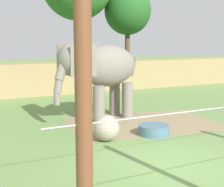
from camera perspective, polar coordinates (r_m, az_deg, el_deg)
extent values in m
plane|color=#6B8E4C|center=(9.07, 10.77, -12.23)|extent=(120.00, 120.00, 0.00)
cube|color=#937F5B|center=(13.45, 5.42, -5.12)|extent=(6.60, 5.00, 0.01)
cube|color=tan|center=(21.13, -12.43, 2.51)|extent=(36.00, 1.80, 1.98)
cylinder|color=gray|center=(13.25, -2.28, -1.93)|extent=(0.48, 0.48, 1.53)
cylinder|color=gray|center=(13.91, -4.41, -1.43)|extent=(0.48, 0.48, 1.53)
cylinder|color=gray|center=(14.25, 2.68, -1.17)|extent=(0.48, 0.48, 1.53)
cylinder|color=gray|center=(14.86, 0.48, -0.74)|extent=(0.48, 0.48, 1.53)
ellipsoid|color=gray|center=(13.87, -0.84, 4.84)|extent=(3.11, 2.14, 1.75)
ellipsoid|color=gray|center=(12.80, -7.05, 5.81)|extent=(1.33, 1.42, 1.26)
cube|color=gray|center=(12.32, -4.95, 5.73)|extent=(0.98, 0.31, 1.20)
cube|color=gray|center=(13.41, -8.20, 5.92)|extent=(0.84, 0.69, 1.20)
cylinder|color=gray|center=(12.58, -8.81, 3.67)|extent=(0.60, 0.46, 0.68)
cylinder|color=gray|center=(12.56, -9.26, 1.45)|extent=(0.44, 0.37, 0.64)
cylinder|color=gray|center=(12.59, -9.55, -0.62)|extent=(0.27, 0.27, 0.60)
cylinder|color=gray|center=(14.93, 3.89, 4.68)|extent=(0.35, 0.18, 0.87)
sphere|color=tan|center=(10.94, -0.99, -6.00)|extent=(0.87, 0.87, 0.87)
cylinder|color=brown|center=(3.86, -4.84, -9.42)|extent=(0.20, 0.20, 4.06)
cylinder|color=slate|center=(11.81, 7.26, -6.27)|extent=(1.10, 1.10, 0.35)
cylinder|color=#38607A|center=(11.77, 7.27, -5.58)|extent=(1.01, 1.01, 0.02)
cylinder|color=brown|center=(27.89, -5.91, 7.90)|extent=(0.44, 0.44, 5.62)
cylinder|color=brown|center=(29.64, 2.67, 6.71)|extent=(0.44, 0.44, 4.30)
ellipsoid|color=#235B23|center=(29.75, 2.73, 14.22)|extent=(4.09, 4.09, 4.29)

